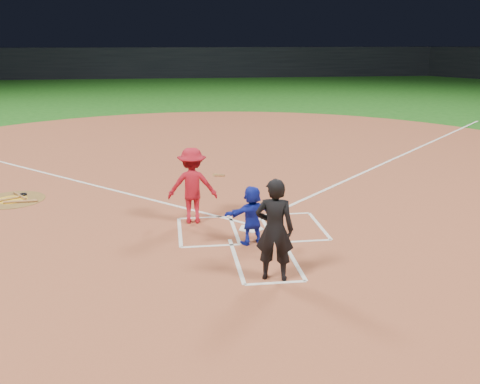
{
  "coord_description": "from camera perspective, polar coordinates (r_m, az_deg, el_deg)",
  "views": [
    {
      "loc": [
        -1.77,
        -11.18,
        4.14
      ],
      "look_at": [
        -0.3,
        -0.4,
        1.0
      ],
      "focal_mm": 40.0,
      "sensor_mm": 36.0,
      "label": 1
    }
  ],
  "objects": [
    {
      "name": "on_deck_circle",
      "position": [
        15.4,
        -23.17,
        -0.77
      ],
      "size": [
        1.7,
        1.7,
        0.01
      ],
      "primitive_type": "cylinder",
      "color": "brown",
      "rests_on": "home_plate_dirt"
    },
    {
      "name": "chalk_markings",
      "position": [
        17.07,
        -1.58,
        2.11
      ],
      "size": [
        28.35,
        17.32,
        0.01
      ],
      "color": "white",
      "rests_on": "home_plate_dirt"
    },
    {
      "name": "on_deck_bat_a",
      "position": [
        15.58,
        -22.42,
        -0.36
      ],
      "size": [
        0.52,
        0.73,
        0.06
      ],
      "primitive_type": "cylinder",
      "rotation": [
        1.57,
        0.0,
        0.59
      ],
      "color": "olive",
      "rests_on": "on_deck_circle"
    },
    {
      "name": "catcher",
      "position": [
        11.03,
        1.28,
        -2.46
      ],
      "size": [
        1.2,
        0.71,
        1.24
      ],
      "primitive_type": "imported",
      "rotation": [
        0.0,
        0.0,
        3.46
      ],
      "color": "#1626B5",
      "rests_on": "home_plate_dirt"
    },
    {
      "name": "on_deck_logo",
      "position": [
        15.4,
        -23.17,
        -0.75
      ],
      "size": [
        0.8,
        0.8,
        0.0
      ],
      "primitive_type": "cylinder",
      "color": "gold",
      "rests_on": "on_deck_circle"
    },
    {
      "name": "stadium_wall_far",
      "position": [
        59.26,
        -6.22,
        13.55
      ],
      "size": [
        80.0,
        1.2,
        3.2
      ],
      "primitive_type": "cube",
      "color": "black",
      "rests_on": "ground"
    },
    {
      "name": "bat_weight_donut",
      "position": [
        15.71,
        -22.12,
        -0.22
      ],
      "size": [
        0.19,
        0.19,
        0.05
      ],
      "primitive_type": "torus",
      "color": "black",
      "rests_on": "on_deck_circle"
    },
    {
      "name": "ground",
      "position": [
        12.06,
        1.16,
        -3.99
      ],
      "size": [
        120.0,
        120.0,
        0.0
      ],
      "primitive_type": "plane",
      "color": "#175515",
      "rests_on": "ground"
    },
    {
      "name": "on_deck_bat_b",
      "position": [
        15.35,
        -24.0,
        -0.77
      ],
      "size": [
        0.73,
        0.53,
        0.06
      ],
      "primitive_type": "cylinder",
      "rotation": [
        1.57,
        0.0,
        -0.96
      ],
      "color": "#9F723A",
      "rests_on": "on_deck_circle"
    },
    {
      "name": "home_plate",
      "position": [
        12.05,
        1.16,
        -3.9
      ],
      "size": [
        0.6,
        0.6,
        0.02
      ],
      "primitive_type": "cylinder",
      "rotation": [
        0.0,
        0.0,
        3.14
      ],
      "color": "white",
      "rests_on": "home_plate_dirt"
    },
    {
      "name": "batter_at_plate",
      "position": [
        12.29,
        -5.1,
        0.69
      ],
      "size": [
        1.38,
        0.92,
        1.76
      ],
      "color": "#AD1322",
      "rests_on": "home_plate_dirt"
    },
    {
      "name": "home_plate_dirt",
      "position": [
        17.76,
        -1.83,
        2.63
      ],
      "size": [
        28.0,
        28.0,
        0.01
      ],
      "primitive_type": "cylinder",
      "color": "brown",
      "rests_on": "ground"
    },
    {
      "name": "umpire",
      "position": [
        9.33,
        3.71,
        -4.03
      ],
      "size": [
        0.77,
        0.61,
        1.85
      ],
      "primitive_type": "imported",
      "rotation": [
        0.0,
        0.0,
        2.87
      ],
      "color": "black",
      "rests_on": "home_plate_dirt"
    },
    {
      "name": "on_deck_bat_c",
      "position": [
        15.03,
        -22.37,
        -0.93
      ],
      "size": [
        0.84,
        0.11,
        0.06
      ],
      "primitive_type": "cylinder",
      "rotation": [
        1.57,
        0.0,
        1.62
      ],
      "color": "#A46B3C",
      "rests_on": "on_deck_circle"
    }
  ]
}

